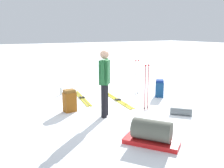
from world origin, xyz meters
TOP-DOWN VIEW (x-y plane):
  - ground_plane at (0.00, 0.00)m, footprint 80.00×80.00m
  - skier_standing at (0.51, 0.51)m, footprint 0.40×0.46m
  - ski_pair_near at (0.34, -1.38)m, footprint 0.48×1.93m
  - ski_pair_far at (-0.54, -0.57)m, footprint 0.41×1.99m
  - backpack_large_dark at (-2.01, -0.30)m, footprint 0.42×0.43m
  - backpack_bright at (1.16, -0.29)m, footprint 0.34×0.27m
  - ski_poles_planted_near at (-1.44, -0.83)m, footprint 0.21×0.11m
  - ski_poles_planted_far at (-0.73, 0.62)m, footprint 0.20×0.11m
  - gear_sled at (0.49, 2.39)m, footprint 0.99×1.12m
  - sleeping_mat_rolled at (-1.26, 1.43)m, footprint 0.50×0.53m
  - thermos_bottle at (0.78, -2.18)m, footprint 0.07×0.07m

SIDE VIEW (x-z plane):
  - ground_plane at x=0.00m, z-range 0.00..0.00m
  - ski_pair_far at x=-0.54m, z-range -0.01..0.04m
  - ski_pair_near at x=0.34m, z-range -0.01..0.04m
  - sleeping_mat_rolled at x=-1.26m, z-range 0.00..0.18m
  - thermos_bottle at x=0.78m, z-range 0.00..0.26m
  - gear_sled at x=0.49m, z-range -0.02..0.47m
  - backpack_large_dark at x=-2.01m, z-range -0.01..0.57m
  - backpack_bright at x=1.16m, z-range -0.01..0.61m
  - ski_poles_planted_near at x=-1.44m, z-range 0.07..1.29m
  - ski_poles_planted_far at x=-0.73m, z-range 0.07..1.34m
  - skier_standing at x=0.51m, z-range 0.10..1.80m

